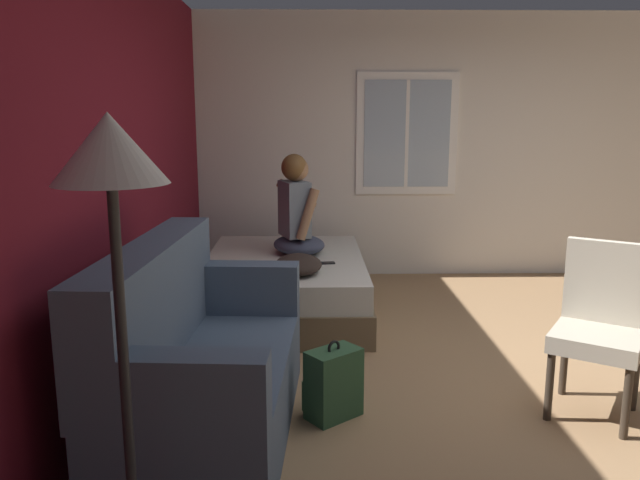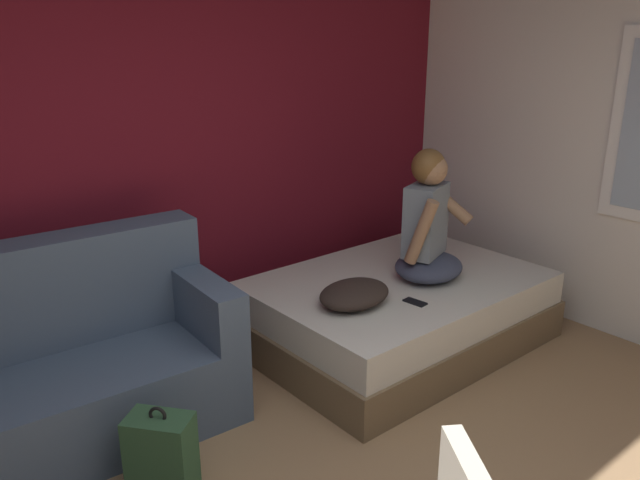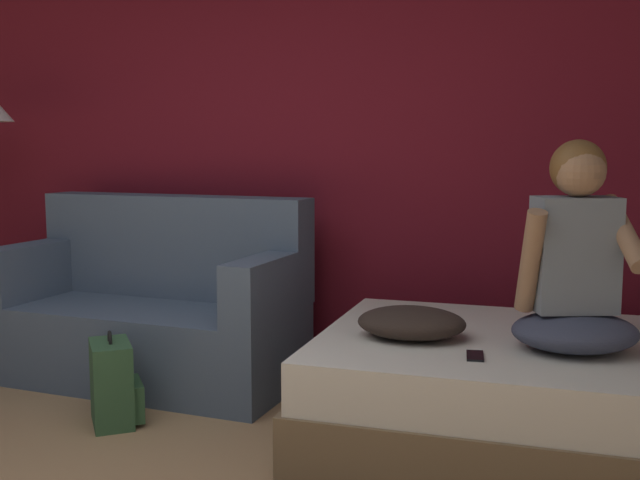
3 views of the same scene
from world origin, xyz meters
TOP-DOWN VIEW (x-y plane):
  - ground_plane at (0.00, 0.00)m, footprint 40.00×40.00m
  - wall_back_accent at (0.00, 2.64)m, footprint 10.54×0.16m
  - wall_side_with_window at (2.85, 0.01)m, footprint 0.19×6.52m
  - bed at (1.51, 1.62)m, footprint 1.95×1.38m
  - couch at (-0.61, 2.01)m, footprint 1.75×0.92m
  - side_chair at (-0.38, -0.23)m, footprint 0.64×0.64m
  - person_seated at (1.66, 1.52)m, footprint 0.64×0.59m
  - backpack at (-0.42, 1.29)m, footprint 0.35×0.35m
  - throw_pillow at (0.98, 1.49)m, footprint 0.50×0.39m
  - cell_phone at (1.28, 1.27)m, footprint 0.09×0.15m
  - floor_lamp at (-1.77, 2.03)m, footprint 0.36×0.36m

SIDE VIEW (x-z plane):
  - ground_plane at x=0.00m, z-range 0.00..0.00m
  - backpack at x=-0.42m, z-range -0.04..0.42m
  - bed at x=1.51m, z-range 0.00..0.48m
  - couch at x=-0.61m, z-range -0.13..0.91m
  - cell_phone at x=1.28m, z-range 0.48..0.49m
  - side_chair at x=-0.38m, z-range 0.04..1.02m
  - throw_pillow at x=0.98m, z-range 0.48..0.62m
  - person_seated at x=1.66m, z-range 0.40..1.27m
  - wall_back_accent at x=0.00m, z-range 0.00..2.70m
  - wall_side_with_window at x=2.85m, z-range 0.00..2.70m
  - floor_lamp at x=-1.77m, z-range 0.58..2.28m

